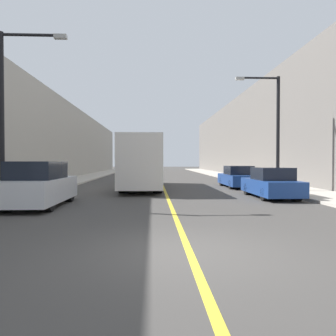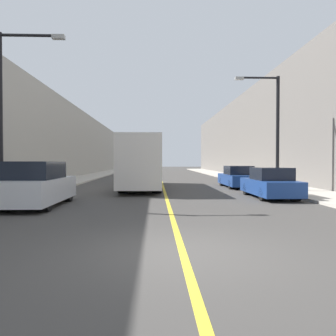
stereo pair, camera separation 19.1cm
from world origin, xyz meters
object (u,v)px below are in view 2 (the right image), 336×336
street_lamp_right (273,124)px  car_right_mid (238,178)px  parked_suv_left (38,185)px  bus (142,162)px  car_right_near (270,184)px  street_lamp_left (7,105)px

street_lamp_right → car_right_mid: bearing=111.5°
parked_suv_left → car_right_mid: 13.89m
parked_suv_left → car_right_mid: size_ratio=1.01×
bus → car_right_near: bearing=-42.1°
car_right_near → street_lamp_left: (-11.65, -2.81, 3.38)m
street_lamp_left → car_right_mid: bearing=38.4°
bus → car_right_mid: (6.61, 0.43, -1.09)m
street_lamp_left → street_lamp_right: 14.23m
street_lamp_left → street_lamp_right: (12.94, 5.92, -0.04)m
car_right_near → street_lamp_left: bearing=-166.5°
parked_suv_left → street_lamp_right: (11.78, 5.82, 3.18)m
street_lamp_right → car_right_near: bearing=-112.4°
parked_suv_left → car_right_near: parked_suv_left is taller
car_right_mid → street_lamp_right: bearing=-68.5°
street_lamp_right → bus: bearing=160.1°
bus → car_right_near: size_ratio=2.44×
street_lamp_left → car_right_near: bearing=13.5°
car_right_mid → street_lamp_left: (-11.65, -9.21, 3.38)m
car_right_near → car_right_mid: car_right_near is taller
parked_suv_left → street_lamp_right: size_ratio=0.71×
bus → car_right_near: (6.62, -5.98, -1.09)m
parked_suv_left → car_right_mid: bearing=41.0°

